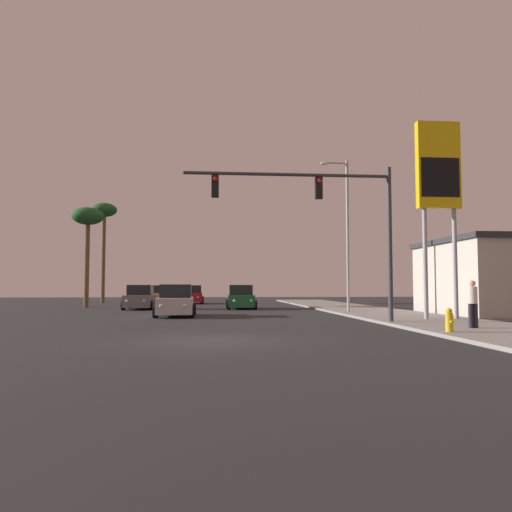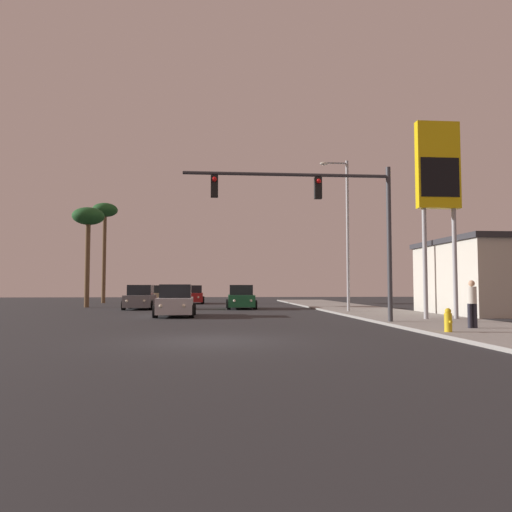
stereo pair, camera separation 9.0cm
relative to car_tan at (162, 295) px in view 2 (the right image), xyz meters
name	(u,v)px [view 2 (the right image)]	position (x,y,z in m)	size (l,w,h in m)	color
ground_plane	(211,341)	(4.67, -31.86, -0.76)	(120.00, 120.00, 0.00)	#28282B
sidewalk_right	(401,316)	(14.17, -21.86, -0.70)	(5.00, 60.00, 0.12)	gray
car_tan	(162,295)	(0.00, 0.00, 0.00)	(2.04, 4.32, 1.68)	tan
car_green	(241,298)	(6.65, -11.17, 0.00)	(2.04, 4.33, 1.68)	#195933
car_red	(193,295)	(2.81, -0.03, 0.00)	(2.04, 4.33, 1.68)	maroon
car_grey	(140,298)	(-0.36, -11.17, 0.00)	(2.04, 4.32, 1.68)	slate
car_silver	(176,302)	(2.72, -19.74, 0.00)	(2.04, 4.33, 1.68)	#B7B7BC
traffic_light_mast	(329,209)	(9.48, -26.19, 4.04)	(8.72, 0.36, 6.50)	#38383D
street_lamp	(345,227)	(12.54, -17.49, 4.36)	(1.74, 0.24, 9.00)	#99999E
gas_station_sign	(438,176)	(14.92, -24.76, 5.86)	(2.00, 0.42, 9.00)	#99999E
fire_hydrant	(448,320)	(12.23, -30.98, -0.27)	(0.24, 0.34, 0.76)	gold
pedestrian_on_sidewalk	(472,302)	(13.79, -29.59, 0.27)	(0.34, 0.32, 1.67)	#23232D
palm_tree_far	(105,216)	(-5.75, 2.14, 7.57)	(2.40, 2.40, 9.59)	brown
palm_tree_mid	(88,221)	(-4.82, -7.86, 5.80)	(2.40, 2.40, 7.58)	brown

